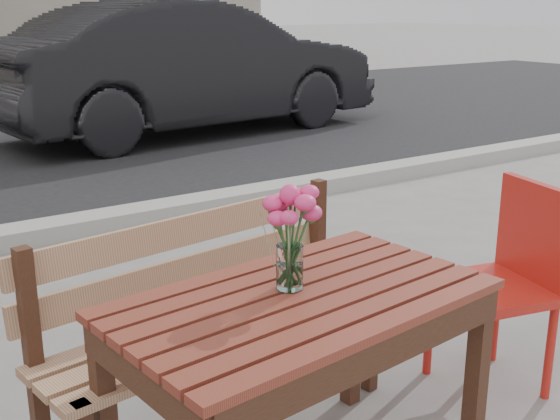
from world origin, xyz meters
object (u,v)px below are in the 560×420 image
object	(u,v)px
red_chair	(510,272)
parked_car	(189,67)
main_table	(301,330)
main_vase	(290,225)

from	to	relation	value
red_chair	parked_car	xyz separation A→B (m)	(1.60, 5.87, 0.28)
main_table	parked_car	bearing A→B (deg)	59.94
parked_car	red_chair	bearing A→B (deg)	159.18
main_table	parked_car	distance (m)	6.54
main_table	parked_car	xyz separation A→B (m)	(2.68, 5.97, 0.20)
red_chair	main_vase	size ratio (longest dim) A/B	2.62
main_vase	red_chair	bearing A→B (deg)	2.13
main_table	main_vase	size ratio (longest dim) A/B	3.69
main_vase	parked_car	size ratio (longest dim) A/B	0.07
red_chair	parked_car	size ratio (longest dim) A/B	0.18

